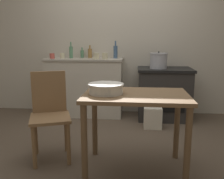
# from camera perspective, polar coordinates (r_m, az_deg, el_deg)

# --- Properties ---
(ground_plane) EXTENTS (14.00, 14.00, 0.00)m
(ground_plane) POSITION_cam_1_polar(r_m,az_deg,el_deg) (2.99, -0.81, -13.27)
(ground_plane) COLOR brown
(wall_back) EXTENTS (8.00, 0.07, 2.55)m
(wall_back) POSITION_cam_1_polar(r_m,az_deg,el_deg) (4.30, 1.48, 11.75)
(wall_back) COLOR beige
(wall_back) RESTS_ON ground_plane
(counter_cabinet) EXTENTS (1.26, 0.52, 0.94)m
(counter_cabinet) POSITION_cam_1_polar(r_m,az_deg,el_deg) (4.17, -6.23, 0.61)
(counter_cabinet) COLOR beige
(counter_cabinet) RESTS_ON ground_plane
(stove) EXTENTS (0.84, 0.65, 0.81)m
(stove) POSITION_cam_1_polar(r_m,az_deg,el_deg) (4.06, 11.75, -0.83)
(stove) COLOR #2D2B28
(stove) RESTS_ON ground_plane
(work_table) EXTENTS (0.97, 0.65, 0.75)m
(work_table) POSITION_cam_1_polar(r_m,az_deg,el_deg) (2.35, 5.41, -4.00)
(work_table) COLOR brown
(work_table) RESTS_ON ground_plane
(chair) EXTENTS (0.51, 0.51, 0.92)m
(chair) POSITION_cam_1_polar(r_m,az_deg,el_deg) (2.71, -14.00, -5.10)
(chair) COLOR olive
(chair) RESTS_ON ground_plane
(flour_sack) EXTENTS (0.25, 0.18, 0.30)m
(flour_sack) POSITION_cam_1_polar(r_m,az_deg,el_deg) (3.62, 9.30, -6.42)
(flour_sack) COLOR beige
(flour_sack) RESTS_ON ground_plane
(stock_pot) EXTENTS (0.27, 0.27, 0.26)m
(stock_pot) POSITION_cam_1_polar(r_m,az_deg,el_deg) (3.92, 10.57, 6.49)
(stock_pot) COLOR #A8A8AD
(stock_pot) RESTS_ON stove
(mixing_bowl_large) EXTENTS (0.33, 0.33, 0.09)m
(mixing_bowl_large) POSITION_cam_1_polar(r_m,az_deg,el_deg) (2.31, -1.38, 0.34)
(mixing_bowl_large) COLOR silver
(mixing_bowl_large) RESTS_ON work_table
(bottle_far_left) EXTENTS (0.06, 0.06, 0.26)m
(bottle_far_left) POSITION_cam_1_polar(r_m,az_deg,el_deg) (4.18, -9.35, 8.47)
(bottle_far_left) COLOR #517F5B
(bottle_far_left) RESTS_ON counter_cabinet
(bottle_left) EXTENTS (0.07, 0.07, 0.28)m
(bottle_left) POSITION_cam_1_polar(r_m,az_deg,el_deg) (4.11, 0.80, 8.66)
(bottle_left) COLOR #3D5675
(bottle_left) RESTS_ON counter_cabinet
(bottle_mid_left) EXTENTS (0.06, 0.06, 0.17)m
(bottle_mid_left) POSITION_cam_1_polar(r_m,az_deg,el_deg) (4.27, -6.83, 8.12)
(bottle_mid_left) COLOR #517F5B
(bottle_mid_left) RESTS_ON counter_cabinet
(bottle_center_left) EXTENTS (0.07, 0.07, 0.21)m
(bottle_center_left) POSITION_cam_1_polar(r_m,az_deg,el_deg) (4.22, -5.06, 8.31)
(bottle_center_left) COLOR olive
(bottle_center_left) RESTS_ON counter_cabinet
(cup_center) EXTENTS (0.08, 0.08, 0.10)m
(cup_center) POSITION_cam_1_polar(r_m,az_deg,el_deg) (3.89, -1.62, 7.64)
(cup_center) COLOR beige
(cup_center) RESTS_ON counter_cabinet
(cup_center_right) EXTENTS (0.08, 0.08, 0.08)m
(cup_center_right) POSITION_cam_1_polar(r_m,az_deg,el_deg) (4.15, -13.52, 7.46)
(cup_center_right) COLOR #B74C42
(cup_center_right) RESTS_ON counter_cabinet
(cup_mid_right) EXTENTS (0.07, 0.07, 0.09)m
(cup_mid_right) POSITION_cam_1_polar(r_m,az_deg,el_deg) (4.17, -11.29, 7.58)
(cup_mid_right) COLOR beige
(cup_mid_right) RESTS_ON counter_cabinet
(cup_right) EXTENTS (0.09, 0.09, 0.10)m
(cup_right) POSITION_cam_1_polar(r_m,az_deg,el_deg) (3.91, -3.64, 7.61)
(cup_right) COLOR beige
(cup_right) RESTS_ON counter_cabinet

